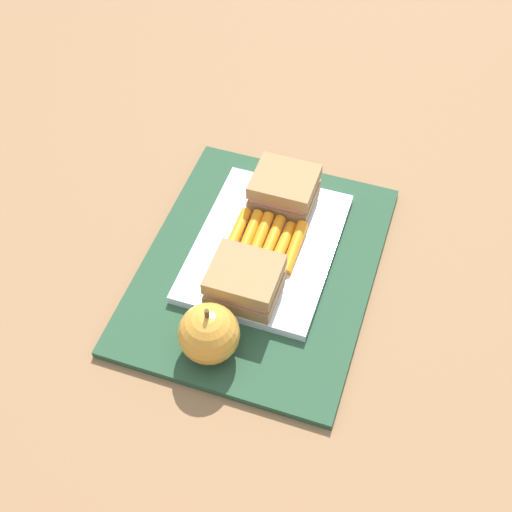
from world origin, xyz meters
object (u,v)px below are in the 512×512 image
food_tray (265,247)px  apple (209,334)px  sandwich_half_left (284,189)px  carrot_sticks_bundle (266,240)px  sandwich_half_right (245,281)px

food_tray → apple: size_ratio=2.88×
sandwich_half_left → carrot_sticks_bundle: 0.08m
food_tray → sandwich_half_right: 0.08m
food_tray → apple: bearing=-5.0°
sandwich_half_right → apple: size_ratio=1.00×
food_tray → carrot_sticks_bundle: 0.01m
food_tray → sandwich_half_right: sandwich_half_right is taller
sandwich_half_left → carrot_sticks_bundle: sandwich_half_left is taller
sandwich_half_left → apple: 0.24m
food_tray → sandwich_half_right: size_ratio=2.88×
sandwich_half_left → apple: (0.24, -0.01, 0.00)m
sandwich_half_left → apple: apple is taller
food_tray → apple: (0.16, -0.01, 0.03)m
sandwich_half_left → sandwich_half_right: bearing=0.0°
food_tray → sandwich_half_left: (-0.08, 0.00, 0.03)m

